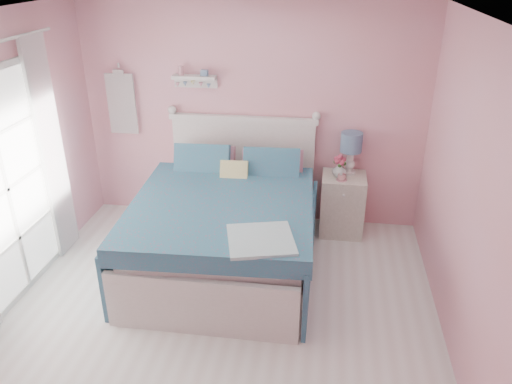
% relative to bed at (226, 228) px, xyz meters
% --- Properties ---
extents(floor, '(4.50, 4.50, 0.00)m').
position_rel_bed_xyz_m(floor, '(0.09, -1.12, -0.43)').
color(floor, silver).
rests_on(floor, ground).
extents(room_shell, '(4.50, 4.50, 4.50)m').
position_rel_bed_xyz_m(room_shell, '(0.09, -1.12, 1.16)').
color(room_shell, pink).
rests_on(room_shell, floor).
extents(bed, '(1.86, 2.30, 1.31)m').
position_rel_bed_xyz_m(bed, '(0.00, 0.00, 0.00)').
color(bed, silver).
rests_on(bed, floor).
extents(nightstand, '(0.50, 0.49, 0.72)m').
position_rel_bed_xyz_m(nightstand, '(1.21, 0.87, -0.06)').
color(nightstand, beige).
rests_on(nightstand, floor).
extents(table_lamp, '(0.24, 0.24, 0.49)m').
position_rel_bed_xyz_m(table_lamp, '(1.26, 0.97, 0.63)').
color(table_lamp, white).
rests_on(table_lamp, nightstand).
extents(vase, '(0.19, 0.19, 0.16)m').
position_rel_bed_xyz_m(vase, '(1.14, 0.86, 0.38)').
color(vase, silver).
rests_on(vase, nightstand).
extents(teacup, '(0.12, 0.12, 0.07)m').
position_rel_bed_xyz_m(teacup, '(1.17, 0.75, 0.33)').
color(teacup, pink).
rests_on(teacup, nightstand).
extents(roses, '(0.14, 0.11, 0.12)m').
position_rel_bed_xyz_m(roses, '(1.14, 0.85, 0.49)').
color(roses, '#CD4664').
rests_on(roses, vase).
extents(wall_shelf, '(0.50, 0.15, 0.25)m').
position_rel_bed_xyz_m(wall_shelf, '(-0.55, 1.07, 1.31)').
color(wall_shelf, silver).
rests_on(wall_shelf, room_shell).
extents(hanging_dress, '(0.34, 0.03, 0.72)m').
position_rel_bed_xyz_m(hanging_dress, '(-1.46, 1.06, 0.97)').
color(hanging_dress, white).
rests_on(hanging_dress, room_shell).
extents(french_door, '(0.04, 1.32, 2.16)m').
position_rel_bed_xyz_m(french_door, '(-1.88, -0.72, 0.65)').
color(french_door, silver).
rests_on(french_door, floor).
extents(curtain_far, '(0.04, 0.40, 2.32)m').
position_rel_bed_xyz_m(curtain_far, '(-1.83, 0.03, 0.75)').
color(curtain_far, white).
rests_on(curtain_far, floor).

